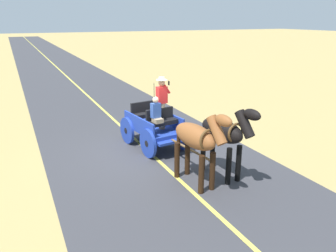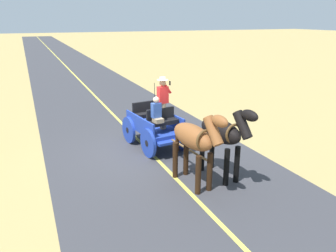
{
  "view_description": "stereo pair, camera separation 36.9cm",
  "coord_description": "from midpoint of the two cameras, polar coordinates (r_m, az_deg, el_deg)",
  "views": [
    {
      "loc": [
        3.88,
        10.0,
        4.34
      ],
      "look_at": [
        -0.36,
        0.99,
        1.1
      ],
      "focal_mm": 35.68,
      "sensor_mm": 36.0,
      "label": 1
    },
    {
      "loc": [
        3.55,
        10.15,
        4.34
      ],
      "look_at": [
        -0.36,
        0.99,
        1.1
      ],
      "focal_mm": 35.68,
      "sensor_mm": 36.0,
      "label": 2
    }
  ],
  "objects": [
    {
      "name": "road_surface",
      "position": [
        11.58,
        -2.68,
        -3.99
      ],
      "size": [
        6.69,
        160.0,
        0.01
      ],
      "primitive_type": "cube",
      "color": "#38383D",
      "rests_on": "ground"
    },
    {
      "name": "road_centre_stripe",
      "position": [
        11.58,
        -2.68,
        -3.96
      ],
      "size": [
        0.12,
        160.0,
        0.0
      ],
      "primitive_type": "cube",
      "color": "#DBCC4C",
      "rests_on": "road_surface"
    },
    {
      "name": "horse_drawn_carriage",
      "position": [
        11.54,
        -1.2,
        0.24
      ],
      "size": [
        1.7,
        4.51,
        2.5
      ],
      "color": "#1E3899",
      "rests_on": "ground"
    },
    {
      "name": "horse_near_side",
      "position": [
        9.27,
        10.47,
        -1.27
      ],
      "size": [
        0.77,
        2.15,
        2.21
      ],
      "color": "black",
      "rests_on": "ground"
    },
    {
      "name": "horse_off_side",
      "position": [
        8.72,
        5.83,
        -2.29
      ],
      "size": [
        0.77,
        2.15,
        2.21
      ],
      "color": "brown",
      "rests_on": "ground"
    },
    {
      "name": "ground_plane",
      "position": [
        11.58,
        -2.68,
        -4.0
      ],
      "size": [
        200.0,
        200.0,
        0.0
      ],
      "primitive_type": "plane",
      "color": "tan"
    }
  ]
}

